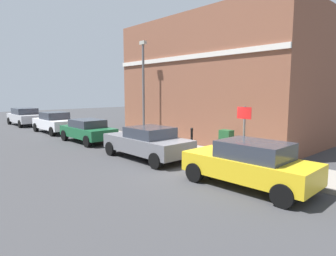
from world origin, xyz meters
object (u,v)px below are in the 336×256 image
at_px(car_white, 55,122).
at_px(bollard_far_kerb, 148,136).
at_px(car_yellow, 249,163).
at_px(bollard_near_cabinet, 192,137).
at_px(utility_cabinet, 226,144).
at_px(street_sign, 244,127).
at_px(car_green, 88,130).
at_px(car_grey, 147,142).
at_px(lamppost, 143,86).
at_px(car_silver, 25,116).

xyz_separation_m(car_white, bollard_far_kerb, (1.29, -9.23, -0.06)).
xyz_separation_m(car_yellow, bollard_near_cabinet, (2.71, 4.97, -0.06)).
bearing_deg(utility_cabinet, street_sign, -124.98).
bearing_deg(car_green, bollard_near_cabinet, -157.04).
bearing_deg(car_grey, utility_cabinet, -134.04).
distance_m(car_yellow, car_white, 16.10).
xyz_separation_m(utility_cabinet, bollard_far_kerb, (-1.17, 4.06, 0.02)).
height_order(car_green, lamppost, lamppost).
bearing_deg(bollard_near_cabinet, lamppost, 90.37).
relative_size(car_white, street_sign, 1.82).
bearing_deg(bollard_far_kerb, car_green, 108.81).
xyz_separation_m(utility_cabinet, street_sign, (-1.13, -1.62, 0.98)).
bearing_deg(car_green, car_yellow, 178.54).
distance_m(utility_cabinet, bollard_near_cabinet, 2.17).
height_order(bollard_far_kerb, lamppost, lamppost).
xyz_separation_m(bollard_near_cabinet, street_sign, (-1.23, -3.79, 0.96)).
bearing_deg(bollard_near_cabinet, car_white, 102.95).
relative_size(car_silver, street_sign, 1.91).
distance_m(car_silver, bollard_near_cabinet, 17.73).
relative_size(bollard_near_cabinet, bollard_far_kerb, 1.00).
relative_size(car_grey, street_sign, 1.90).
distance_m(car_yellow, car_grey, 5.22).
distance_m(car_yellow, car_silver, 22.49).
bearing_deg(street_sign, bollard_far_kerb, 90.34).
xyz_separation_m(car_green, street_sign, (1.40, -9.69, 0.95)).
bearing_deg(car_grey, street_sign, -161.27).
distance_m(utility_cabinet, lamppost, 6.59).
xyz_separation_m(car_grey, car_silver, (-0.10, 17.27, 0.05)).
height_order(car_silver, utility_cabinet, car_silver).
height_order(utility_cabinet, bollard_near_cabinet, utility_cabinet).
xyz_separation_m(bollard_near_cabinet, bollard_far_kerb, (-1.27, 1.89, 0.00)).
distance_m(car_white, lamppost, 8.09).
height_order(bollard_far_kerb, street_sign, street_sign).
bearing_deg(lamppost, car_yellow, -106.87).
relative_size(car_white, lamppost, 0.73).
bearing_deg(car_white, car_silver, 0.51).
bearing_deg(lamppost, bollard_far_kerb, -122.01).
xyz_separation_m(bollard_far_kerb, lamppost, (1.24, 1.98, 2.60)).
distance_m(car_green, car_white, 5.22).
xyz_separation_m(bollard_near_cabinet, lamppost, (-0.03, 3.88, 2.60)).
xyz_separation_m(car_white, lamppost, (2.53, -7.25, 2.54)).
distance_m(car_grey, car_white, 10.88).
relative_size(car_silver, bollard_far_kerb, 4.23).
relative_size(car_white, bollard_far_kerb, 4.03).
xyz_separation_m(car_grey, utility_cabinet, (2.53, -2.41, -0.06)).
xyz_separation_m(car_yellow, bollard_far_kerb, (1.44, 6.86, -0.06)).
relative_size(car_yellow, utility_cabinet, 3.60).
height_order(car_silver, street_sign, street_sign).
bearing_deg(car_grey, bollard_near_cabinet, -95.71).
bearing_deg(bollard_far_kerb, street_sign, -89.66).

